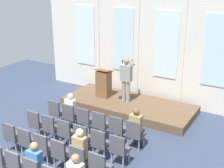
% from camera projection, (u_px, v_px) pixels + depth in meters
% --- Properties ---
extents(rear_partition, '(9.35, 0.14, 4.42)m').
position_uv_depth(rear_partition, '(145.00, 46.00, 12.22)').
color(rear_partition, beige).
rests_on(rear_partition, ground).
extents(stage_platform, '(5.01, 2.03, 0.31)m').
position_uv_depth(stage_platform, '(128.00, 106.00, 11.88)').
color(stage_platform, brown).
rests_on(stage_platform, ground).
extents(speaker, '(0.50, 0.69, 1.70)m').
position_uv_depth(speaker, '(126.00, 77.00, 11.55)').
color(speaker, gray).
rests_on(speaker, stage_platform).
extents(mic_stand, '(0.28, 0.28, 1.55)m').
position_uv_depth(mic_stand, '(122.00, 90.00, 12.11)').
color(mic_stand, black).
rests_on(mic_stand, stage_platform).
extents(lectern, '(0.60, 0.48, 1.16)m').
position_uv_depth(lectern, '(104.00, 83.00, 12.17)').
color(lectern, brown).
rests_on(lectern, stage_platform).
extents(chair_r0_c0, '(0.46, 0.44, 0.94)m').
position_uv_depth(chair_r0_c0, '(56.00, 111.00, 10.49)').
color(chair_r0_c0, '#99999E').
rests_on(chair_r0_c0, ground).
extents(chair_r0_c1, '(0.46, 0.44, 0.94)m').
position_uv_depth(chair_r0_c1, '(70.00, 115.00, 10.21)').
color(chair_r0_c1, '#99999E').
rests_on(chair_r0_c1, ground).
extents(audience_r0_c1, '(0.36, 0.39, 1.29)m').
position_uv_depth(audience_r0_c1, '(72.00, 109.00, 10.21)').
color(audience_r0_c1, '#2D2D33').
rests_on(audience_r0_c1, ground).
extents(chair_r0_c2, '(0.46, 0.44, 0.94)m').
position_uv_depth(chair_r0_c2, '(85.00, 119.00, 9.92)').
color(chair_r0_c2, '#99999E').
rests_on(chair_r0_c2, ground).
extents(chair_r0_c3, '(0.46, 0.44, 0.94)m').
position_uv_depth(chair_r0_c3, '(101.00, 123.00, 9.63)').
color(chair_r0_c3, '#99999E').
rests_on(chair_r0_c3, ground).
extents(chair_r0_c4, '(0.46, 0.44, 0.94)m').
position_uv_depth(chair_r0_c4, '(117.00, 128.00, 9.35)').
color(chair_r0_c4, '#99999E').
rests_on(chair_r0_c4, ground).
extents(chair_r0_c5, '(0.46, 0.44, 0.94)m').
position_uv_depth(chair_r0_c5, '(135.00, 133.00, 9.06)').
color(chair_r0_c5, '#99999E').
rests_on(chair_r0_c5, ground).
extents(audience_r0_c5, '(0.36, 0.39, 1.30)m').
position_uv_depth(audience_r0_c5, '(136.00, 126.00, 9.07)').
color(audience_r0_c5, '#2D2D33').
rests_on(audience_r0_c5, ground).
extents(chair_r1_c0, '(0.46, 0.44, 0.94)m').
position_uv_depth(chair_r1_c0, '(36.00, 122.00, 9.71)').
color(chair_r1_c0, '#99999E').
rests_on(chair_r1_c0, ground).
extents(chair_r1_c1, '(0.46, 0.44, 0.94)m').
position_uv_depth(chair_r1_c1, '(51.00, 127.00, 9.42)').
color(chair_r1_c1, '#99999E').
rests_on(chair_r1_c1, ground).
extents(chair_r1_c2, '(0.46, 0.44, 0.94)m').
position_uv_depth(chair_r1_c2, '(66.00, 132.00, 9.14)').
color(chair_r1_c2, '#99999E').
rests_on(chair_r1_c2, ground).
extents(chair_r1_c3, '(0.46, 0.44, 0.94)m').
position_uv_depth(chair_r1_c3, '(83.00, 137.00, 8.85)').
color(chair_r1_c3, '#99999E').
rests_on(chair_r1_c3, ground).
extents(chair_r1_c4, '(0.46, 0.44, 0.94)m').
position_uv_depth(chair_r1_c4, '(100.00, 142.00, 8.57)').
color(chair_r1_c4, '#99999E').
rests_on(chair_r1_c4, ground).
extents(chair_r1_c5, '(0.46, 0.44, 0.94)m').
position_uv_depth(chair_r1_c5, '(119.00, 148.00, 8.28)').
color(chair_r1_c5, '#99999E').
rests_on(chair_r1_c5, ground).
extents(chair_r2_c0, '(0.46, 0.44, 0.94)m').
position_uv_depth(chair_r2_c0, '(13.00, 135.00, 8.93)').
color(chair_r2_c0, '#99999E').
rests_on(chair_r2_c0, ground).
extents(chair_r2_c1, '(0.46, 0.44, 0.94)m').
position_uv_depth(chair_r2_c1, '(28.00, 141.00, 8.64)').
color(chair_r2_c1, '#99999E').
rests_on(chair_r2_c1, ground).
extents(chair_r2_c2, '(0.46, 0.44, 0.94)m').
position_uv_depth(chair_r2_c2, '(44.00, 146.00, 8.35)').
color(chair_r2_c2, '#99999E').
rests_on(chair_r2_c2, ground).
extents(chair_r2_c3, '(0.46, 0.44, 0.94)m').
position_uv_depth(chair_r2_c3, '(61.00, 152.00, 8.07)').
color(chair_r2_c3, '#99999E').
rests_on(chair_r2_c3, ground).
extents(chair_r2_c4, '(0.46, 0.44, 0.94)m').
position_uv_depth(chair_r2_c4, '(80.00, 159.00, 7.78)').
color(chair_r2_c4, '#99999E').
rests_on(chair_r2_c4, ground).
extents(audience_r2_c4, '(0.36, 0.39, 1.37)m').
position_uv_depth(audience_r2_c4, '(81.00, 150.00, 7.77)').
color(audience_r2_c4, '#2D2D33').
rests_on(audience_r2_c4, ground).
extents(chair_r2_c5, '(0.46, 0.44, 0.94)m').
position_uv_depth(chair_r2_c5, '(100.00, 166.00, 7.50)').
color(chair_r2_c5, '#99999E').
rests_on(chair_r2_c5, ground).
extents(chair_r3_c1, '(0.46, 0.44, 0.94)m').
position_uv_depth(chair_r3_c1, '(0.00, 157.00, 7.86)').
color(chair_r3_c1, '#99999E').
rests_on(chair_r3_c1, ground).
extents(chair_r3_c2, '(0.46, 0.44, 0.94)m').
position_uv_depth(chair_r3_c2, '(17.00, 164.00, 7.57)').
color(chair_r3_c2, '#99999E').
rests_on(chair_r3_c2, ground).
extents(audience_r3_c3, '(0.36, 0.39, 1.30)m').
position_uv_depth(audience_r3_c3, '(37.00, 163.00, 7.29)').
color(audience_r3_c3, '#2D2D33').
rests_on(audience_r3_c3, ground).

